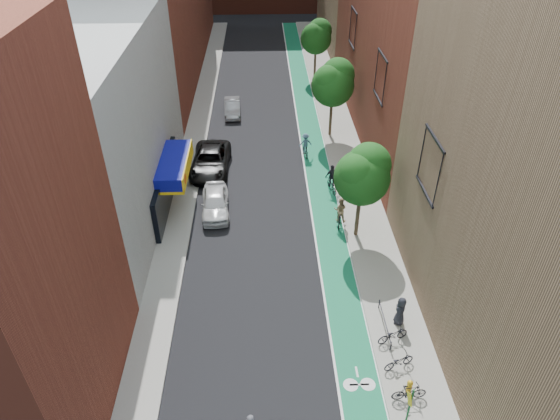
{
  "coord_description": "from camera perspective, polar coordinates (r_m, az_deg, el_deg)",
  "views": [
    {
      "loc": [
        -0.19,
        -14.88,
        19.9
      ],
      "look_at": [
        0.79,
        10.94,
        1.5
      ],
      "focal_mm": 32.0,
      "sensor_mm": 36.0,
      "label": 1
    }
  ],
  "objects": [
    {
      "name": "bike_lane",
      "position": [
        45.66,
        3.36,
        9.56
      ],
      "size": [
        2.0,
        68.0,
        0.01
      ],
      "primitive_type": "cube",
      "color": "#136F43",
      "rests_on": "ground"
    },
    {
      "name": "parked_bike_far",
      "position": [
        25.05,
        13.43,
        -16.47
      ],
      "size": [
        1.67,
        1.06,
        0.83
      ],
      "primitive_type": "imported",
      "rotation": [
        0.0,
        0.0,
        1.93
      ],
      "color": "black",
      "rests_on": "sidewalk_right"
    },
    {
      "name": "building_left_white",
      "position": [
        33.83,
        -20.85,
        8.81
      ],
      "size": [
        8.0,
        20.0,
        12.0
      ],
      "primitive_type": "cube",
      "color": "silver",
      "rests_on": "ground"
    },
    {
      "name": "parked_bike_near",
      "position": [
        26.0,
        12.77,
        -13.73
      ],
      "size": [
        1.75,
        1.08,
        0.87
      ],
      "primitive_type": "imported",
      "rotation": [
        0.0,
        0.0,
        1.9
      ],
      "color": "black",
      "rests_on": "sidewalk_right"
    },
    {
      "name": "tree_mid",
      "position": [
        42.11,
        6.13,
        14.37
      ],
      "size": [
        3.55,
        3.53,
        6.74
      ],
      "color": "#332619",
      "rests_on": "ground"
    },
    {
      "name": "ground",
      "position": [
        24.85,
        -0.91,
        -17.75
      ],
      "size": [
        160.0,
        160.0,
        0.0
      ],
      "primitive_type": "plane",
      "color": "black",
      "rests_on": "ground"
    },
    {
      "name": "sidewalk_right",
      "position": [
        45.93,
        6.51,
        9.65
      ],
      "size": [
        3.0,
        68.0,
        0.15
      ],
      "primitive_type": "cube",
      "color": "gray",
      "rests_on": "ground"
    },
    {
      "name": "cyclist_lane_mid",
      "position": [
        36.12,
        5.95,
        3.28
      ],
      "size": [
        1.07,
        1.81,
        2.06
      ],
      "rotation": [
        0.0,
        0.0,
        3.37
      ],
      "color": "black",
      "rests_on": "ground"
    },
    {
      "name": "tree_far",
      "position": [
        55.41,
        4.19,
        19.23
      ],
      "size": [
        3.3,
        3.25,
        6.21
      ],
      "color": "#332619",
      "rests_on": "ground"
    },
    {
      "name": "pedestrian",
      "position": [
        26.61,
        13.59,
        -11.13
      ],
      "size": [
        0.77,
        0.95,
        1.69
      ],
      "primitive_type": "imported",
      "rotation": [
        0.0,
        0.0,
        -1.9
      ],
      "color": "black",
      "rests_on": "sidewalk_right"
    },
    {
      "name": "parked_car_white",
      "position": [
        34.0,
        -7.41,
        0.88
      ],
      "size": [
        2.12,
        4.63,
        1.54
      ],
      "primitive_type": "imported",
      "rotation": [
        0.0,
        0.0,
        0.07
      ],
      "color": "silver",
      "rests_on": "ground"
    },
    {
      "name": "sidewalk_left",
      "position": [
        45.81,
        -9.37,
        9.32
      ],
      "size": [
        2.0,
        68.0,
        0.15
      ],
      "primitive_type": "cube",
      "color": "gray",
      "rests_on": "ground"
    },
    {
      "name": "cyclist_lane_near",
      "position": [
        32.61,
        6.86,
        -0.42
      ],
      "size": [
        0.98,
        1.6,
        2.09
      ],
      "rotation": [
        0.0,
        0.0,
        2.89
      ],
      "color": "black",
      "rests_on": "ground"
    },
    {
      "name": "parked_car_black",
      "position": [
        38.73,
        -7.96,
        5.6
      ],
      "size": [
        3.01,
        6.11,
        1.67
      ],
      "primitive_type": "imported",
      "rotation": [
        0.0,
        0.0,
        -0.04
      ],
      "color": "black",
      "rests_on": "ground"
    },
    {
      "name": "tree_near",
      "position": [
        29.78,
        9.47,
        4.13
      ],
      "size": [
        3.4,
        3.36,
        6.42
      ],
      "color": "#332619",
      "rests_on": "ground"
    },
    {
      "name": "parked_bike_mid",
      "position": [
        24.05,
        14.55,
        -19.51
      ],
      "size": [
        1.61,
        0.55,
        0.95
      ],
      "primitive_type": "imported",
      "rotation": [
        0.0,
        0.0,
        1.64
      ],
      "color": "black",
      "rests_on": "sidewalk_right"
    },
    {
      "name": "parked_car_silver",
      "position": [
        47.83,
        -5.47,
        11.6
      ],
      "size": [
        1.65,
        4.2,
        1.36
      ],
      "primitive_type": "imported",
      "rotation": [
        0.0,
        0.0,
        0.05
      ],
      "color": "gray",
      "rests_on": "ground"
    },
    {
      "name": "cyclist_lane_far",
      "position": [
        40.36,
        2.92,
        7.31
      ],
      "size": [
        1.13,
        1.63,
        1.97
      ],
      "rotation": [
        0.0,
        0.0,
        3.32
      ],
      "color": "black",
      "rests_on": "ground"
    },
    {
      "name": "fire_hydrant",
      "position": [
        24.33,
        14.58,
        -18.91
      ],
      "size": [
        0.27,
        0.27,
        0.76
      ],
      "color": "gold",
      "rests_on": "sidewalk_right"
    },
    {
      "name": "sign_pole",
      "position": [
        22.07,
        14.46,
        -21.24
      ],
      "size": [
        0.13,
        0.71,
        3.0
      ],
      "color": "#194C26",
      "rests_on": "sidewalk_right"
    }
  ]
}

